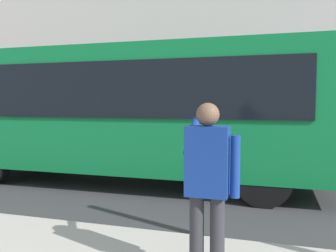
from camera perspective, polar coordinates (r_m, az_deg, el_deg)
The scene contains 3 objects.
ground_plane at distance 8.14m, azimuth 8.48°, elevation -9.34°, with size 60.00×60.00×0.00m, color #38383A.
red_bus at distance 8.11m, azimuth -6.28°, elevation 2.64°, with size 9.05×2.54×3.08m.
pedestrian_photographer at distance 3.40m, azimuth 6.46°, elevation -8.29°, with size 0.53×0.52×1.70m.
Camera 1 is at (-1.11, 7.85, 1.86)m, focal length 37.68 mm.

